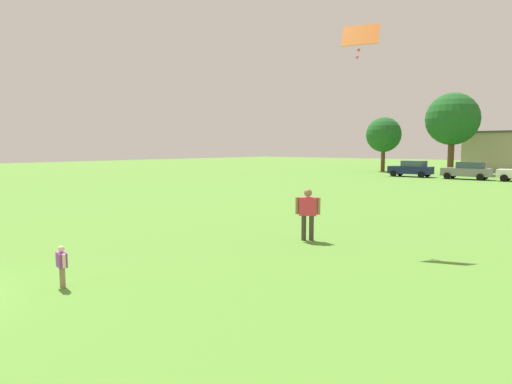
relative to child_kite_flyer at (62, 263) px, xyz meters
The scene contains 8 objects.
ground_plane 26.93m from the child_kite_flyer, 92.90° to the left, with size 160.00×160.00×0.00m, color #568C33.
child_kite_flyer is the anchor object (origin of this frame).
adult_bystander 7.79m from the child_kite_flyer, 79.43° to the left, with size 0.72×0.56×1.73m.
kite 11.00m from the child_kite_flyer, 73.56° to the left, with size 1.28×0.89×1.11m.
parked_car_navy_0 41.76m from the child_kite_flyer, 100.66° to the left, with size 4.30×2.02×1.68m.
parked_car_gray_1 40.86m from the child_kite_flyer, 93.12° to the left, with size 4.30×2.02×1.68m.
tree_far_left 51.22m from the child_kite_flyer, 106.40° to the left, with size 4.41×4.41×6.87m.
tree_left 49.56m from the child_kite_flyer, 97.15° to the left, with size 5.95×5.95×9.27m.
Camera 1 is at (10.76, -1.37, 3.10)m, focal length 30.83 mm.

